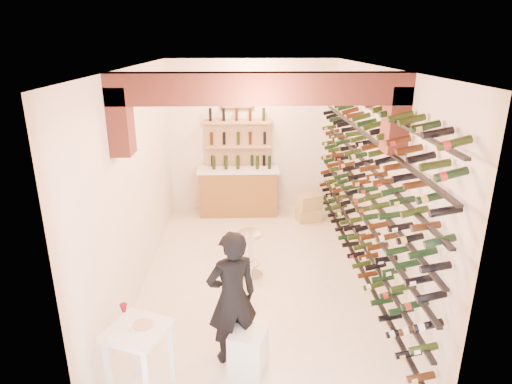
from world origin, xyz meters
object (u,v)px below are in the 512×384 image
person (232,298)px  chrome_barstool (250,251)px  back_counter (238,190)px  tasting_table (138,340)px  wine_rack (359,182)px  crate_lower (308,214)px  white_stool (248,350)px

person → chrome_barstool: 1.93m
back_counter → tasting_table: 5.18m
chrome_barstool → wine_rack: bearing=0.8°
wine_rack → crate_lower: size_ratio=12.04×
back_counter → tasting_table: back_counter is taller
person → tasting_table: bearing=9.0°
wine_rack → crate_lower: wine_rack is taller
chrome_barstool → crate_lower: (1.24, 2.22, -0.30)m
wine_rack → person: wine_rack is taller
tasting_table → chrome_barstool: 2.69m
person → crate_lower: person is taller
person → crate_lower: size_ratio=3.42×
tasting_table → crate_lower: size_ratio=2.09×
white_stool → crate_lower: white_stool is taller
wine_rack → chrome_barstool: bearing=-179.2°
white_stool → person: person is taller
chrome_barstool → crate_lower: chrome_barstool is taller
chrome_barstool → person: bearing=-97.3°
person → chrome_barstool: (0.24, 1.88, -0.37)m
wine_rack → person: bearing=-134.5°
tasting_table → person: person is taller
back_counter → crate_lower: (1.44, -0.45, -0.39)m
wine_rack → person: (-1.87, -1.90, -0.74)m
back_counter → chrome_barstool: 2.68m
tasting_table → chrome_barstool: size_ratio=1.30×
person → crate_lower: bearing=-130.3°
tasting_table → crate_lower: bearing=85.0°
back_counter → person: bearing=-90.5°
person → chrome_barstool: person is taller
wine_rack → tasting_table: (-2.81, -2.43, -0.88)m
back_counter → tasting_table: size_ratio=1.72×
wine_rack → chrome_barstool: (-1.63, -0.02, -1.11)m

